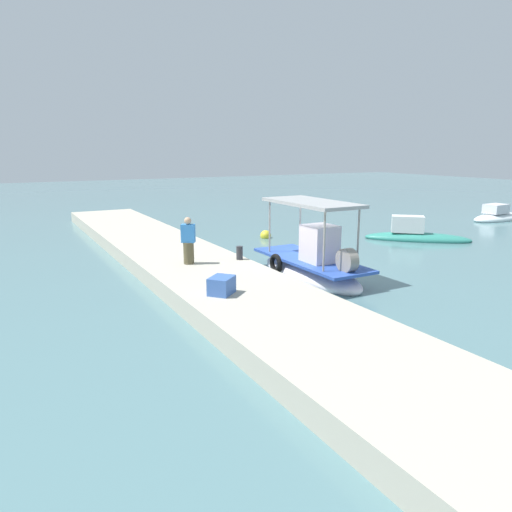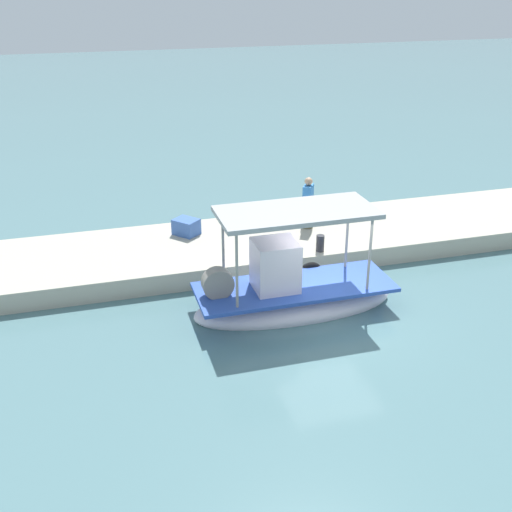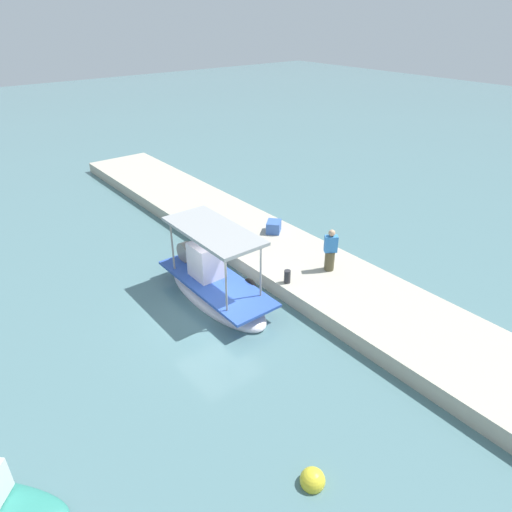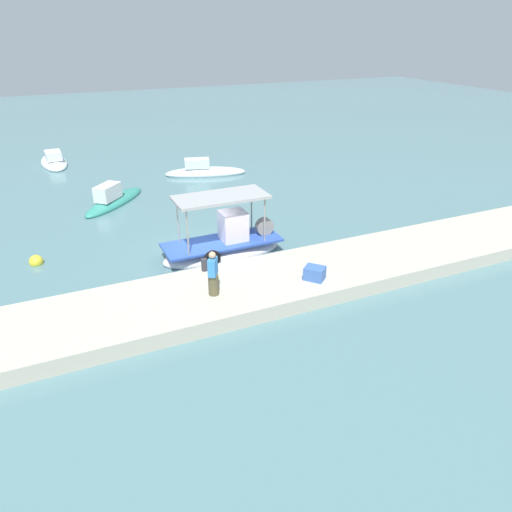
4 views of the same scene
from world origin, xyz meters
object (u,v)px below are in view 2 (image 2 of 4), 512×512
object	(u,v)px
fisherman_near_bollard	(308,205)
mooring_bollard	(320,243)
cargo_crate	(186,227)
main_fishing_boat	(291,293)

from	to	relation	value
fisherman_near_bollard	mooring_bollard	size ratio (longest dim) A/B	3.36
mooring_bollard	cargo_crate	bearing A→B (deg)	-33.72
mooring_bollard	fisherman_near_bollard	bearing A→B (deg)	-98.69
main_fishing_boat	cargo_crate	xyz separation A→B (m)	(1.95, -4.49, 0.34)
main_fishing_boat	cargo_crate	distance (m)	4.91
main_fishing_boat	mooring_bollard	bearing A→B (deg)	-127.66
mooring_bollard	main_fishing_boat	bearing A→B (deg)	52.34
fisherman_near_bollard	cargo_crate	xyz separation A→B (m)	(3.86, -0.50, -0.51)
main_fishing_boat	mooring_bollard	xyz separation A→B (m)	(-1.62, -2.11, 0.34)
main_fishing_boat	fisherman_near_bollard	xyz separation A→B (m)	(-1.91, -3.99, 0.85)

